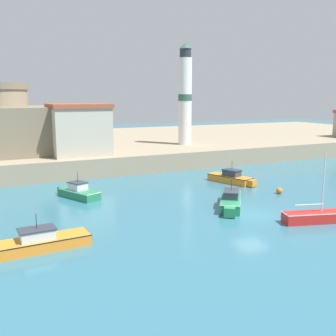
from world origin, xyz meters
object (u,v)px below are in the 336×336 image
motorboat_orange_0 (231,178)px  motorboat_green_1 (78,192)px  motorboat_orange_3 (39,242)px  sailboat_red_4 (318,216)px  motorboat_green_2 (231,201)px  harbor_shed_near_wharf (79,129)px  mooring_buoy (279,191)px  lighthouse (185,96)px  fortress (3,127)px

motorboat_orange_0 → motorboat_green_1: (-16.09, 0.75, -0.00)m
motorboat_orange_3 → sailboat_red_4: sailboat_red_4 is taller
motorboat_green_1 → motorboat_green_2: size_ratio=0.87×
motorboat_green_2 → harbor_shed_near_wharf: harbor_shed_near_wharf is taller
mooring_buoy → sailboat_red_4: bearing=-112.7°
lighthouse → mooring_buoy: bearing=-93.8°
motorboat_green_1 → mooring_buoy: 18.73m
sailboat_red_4 → lighthouse: bearing=80.9°
motorboat_orange_3 → mooring_buoy: 22.88m
motorboat_orange_3 → lighthouse: size_ratio=0.46×
motorboat_orange_3 → lighthouse: 36.71m
motorboat_green_1 → fortress: (-5.03, 16.96, 4.89)m
motorboat_orange_0 → lighthouse: bearing=79.8°
sailboat_red_4 → mooring_buoy: 8.58m
motorboat_green_1 → fortress: fortress is taller
motorboat_green_1 → mooring_buoy: (17.50, -6.67, -0.24)m
motorboat_green_2 → harbor_shed_near_wharf: bearing=111.0°
harbor_shed_near_wharf → motorboat_orange_0: bearing=-43.4°
motorboat_green_2 → motorboat_orange_3: (-15.63, -2.72, -0.06)m
motorboat_green_1 → fortress: size_ratio=0.40×
motorboat_green_2 → motorboat_orange_3: motorboat_green_2 is taller
motorboat_orange_3 → lighthouse: (23.88, 26.51, 8.61)m
sailboat_red_4 → fortress: fortress is taller
motorboat_green_1 → lighthouse: 25.80m
motorboat_orange_3 → motorboat_green_2: bearing=9.9°
fortress → lighthouse: size_ratio=0.87×
motorboat_green_2 → fortress: bearing=121.7°
fortress → harbor_shed_near_wharf: bearing=-33.5°
mooring_buoy → harbor_shed_near_wharf: (-14.53, 18.33, 4.95)m
motorboat_green_1 → sailboat_red_4: (14.19, -14.58, -0.07)m
motorboat_green_1 → lighthouse: (18.97, 15.24, 8.57)m
mooring_buoy → fortress: size_ratio=0.05×
motorboat_green_2 → fortress: 30.37m
motorboat_green_2 → motorboat_green_1: bearing=141.4°
motorboat_green_1 → harbor_shed_near_wharf: 12.93m
motorboat_orange_0 → sailboat_red_4: bearing=-97.8°
fortress → sailboat_red_4: bearing=-58.6°
fortress → harbor_shed_near_wharf: 9.60m
lighthouse → motorboat_orange_0: bearing=-100.2°
fortress → lighthouse: (24.00, -1.72, 3.68)m
motorboat_orange_0 → motorboat_green_2: bearing=-124.6°
lighthouse → motorboat_green_2: bearing=-109.1°
motorboat_orange_3 → fortress: fortress is taller
motorboat_orange_0 → motorboat_orange_3: (-21.00, -10.52, -0.04)m
motorboat_orange_0 → harbor_shed_near_wharf: size_ratio=0.84×
motorboat_green_2 → mooring_buoy: motorboat_green_2 is taller
motorboat_green_2 → fortress: fortress is taller
sailboat_red_4 → lighthouse: (4.78, 29.82, 8.64)m
sailboat_red_4 → harbor_shed_near_wharf: 28.94m
motorboat_green_2 → sailboat_red_4: (3.48, -6.03, -0.10)m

